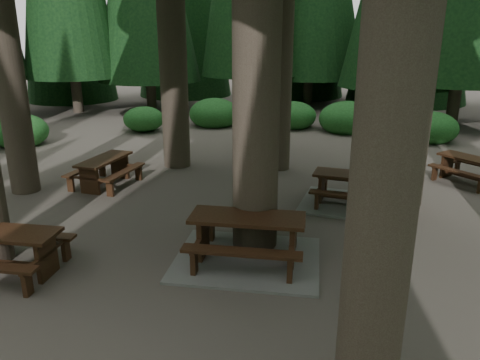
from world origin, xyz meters
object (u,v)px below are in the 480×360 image
Objects in this scene: picnic_table_a at (247,245)px; picnic_table_c at (352,195)px; picnic_table_d at (470,166)px; picnic_table_b at (105,168)px; picnic_table_e at (6,246)px.

picnic_table_a is 3.74m from picnic_table_c.
picnic_table_b is at bearing -122.86° from picnic_table_d.
picnic_table_a reaches higher than picnic_table_b.
picnic_table_c is at bearing -98.61° from picnic_table_d.
picnic_table_c is 7.32m from picnic_table_e.
picnic_table_a is at bearing -120.71° from picnic_table_b.
picnic_table_d is (7.83, 5.80, -0.03)m from picnic_table_b.
picnic_table_c reaches higher than picnic_table_d.
picnic_table_c is at bearing 35.07° from picnic_table_e.
picnic_table_e is (-3.07, -2.70, 0.21)m from picnic_table_a.
picnic_table_a reaches higher than picnic_table_c.
picnic_table_c and picnic_table_e have the same top height.
picnic_table_c is at bearing -85.01° from picnic_table_b.
picnic_table_b is 6.37m from picnic_table_c.
picnic_table_b is 1.04× the size of picnic_table_d.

